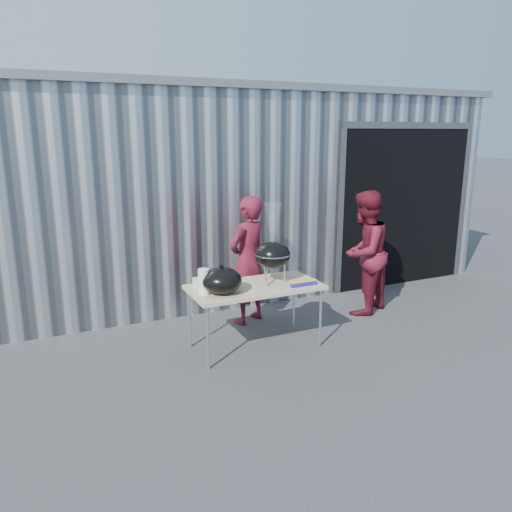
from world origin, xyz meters
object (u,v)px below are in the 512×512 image
folding_table (255,289)px  kettle_grill (273,247)px  person_cook (248,260)px  person_bystander (364,253)px

folding_table → kettle_grill: 0.52m
person_cook → person_bystander: person_bystander is taller
person_bystander → kettle_grill: bearing=-11.6°
person_bystander → folding_table: bearing=-13.0°
kettle_grill → person_bystander: 1.70m
kettle_grill → person_bystander: person_bystander is taller
person_cook → folding_table: bearing=46.6°
person_cook → person_bystander: (1.59, -0.33, 0.01)m
folding_table → person_bystander: 1.90m
person_cook → person_bystander: 1.62m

